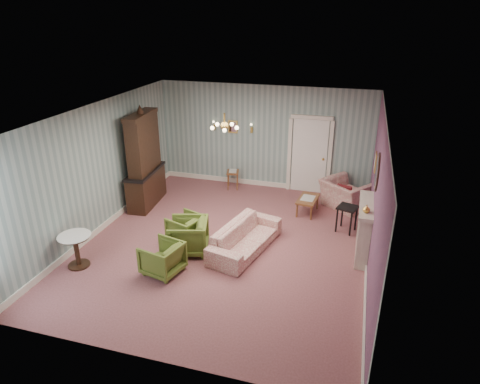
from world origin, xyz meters
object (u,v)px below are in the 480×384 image
(side_table_black, at_px, (346,219))
(pedestal_table, at_px, (77,251))
(wingback_chair, at_px, (346,190))
(olive_chair_b, at_px, (188,235))
(olive_chair_c, at_px, (186,227))
(olive_chair_a, at_px, (162,257))
(sofa_chintz, at_px, (245,233))
(dresser, at_px, (144,157))
(fireplace, at_px, (364,229))
(coffee_table, at_px, (307,205))

(side_table_black, relative_size, pedestal_table, 0.90)
(side_table_black, bearing_deg, wingback_chair, 93.82)
(wingback_chair, xyz_separation_m, side_table_black, (0.09, -1.32, -0.18))
(wingback_chair, height_order, side_table_black, wingback_chair)
(wingback_chair, bearing_deg, pedestal_table, 79.65)
(olive_chair_b, bearing_deg, olive_chair_c, -165.78)
(side_table_black, bearing_deg, pedestal_table, -149.53)
(olive_chair_a, relative_size, sofa_chintz, 0.35)
(wingback_chair, distance_m, dresser, 5.25)
(fireplace, distance_m, pedestal_table, 5.82)
(sofa_chintz, distance_m, fireplace, 2.45)
(side_table_black, bearing_deg, coffee_table, 144.04)
(olive_chair_b, distance_m, olive_chair_c, 0.45)
(olive_chair_a, height_order, olive_chair_b, olive_chair_b)
(dresser, relative_size, fireplace, 1.84)
(olive_chair_b, height_order, side_table_black, olive_chair_b)
(fireplace, bearing_deg, dresser, 169.37)
(dresser, bearing_deg, pedestal_table, -93.68)
(olive_chair_c, bearing_deg, side_table_black, 132.88)
(olive_chair_a, bearing_deg, fireplace, 129.02)
(wingback_chair, relative_size, pedestal_table, 1.61)
(dresser, bearing_deg, sofa_chintz, -31.44)
(olive_chair_a, distance_m, fireplace, 4.12)
(dresser, bearing_deg, wingback_chair, 8.50)
(olive_chair_c, bearing_deg, pedestal_table, -28.37)
(olive_chair_a, relative_size, coffee_table, 0.88)
(wingback_chair, relative_size, side_table_black, 1.80)
(olive_chair_b, bearing_deg, fireplace, 88.83)
(wingback_chair, relative_size, fireplace, 0.80)
(olive_chair_b, distance_m, dresser, 2.92)
(dresser, height_order, side_table_black, dresser)
(olive_chair_b, xyz_separation_m, olive_chair_c, (-0.22, 0.39, -0.06))
(olive_chair_a, height_order, olive_chair_c, olive_chair_a)
(olive_chair_c, distance_m, side_table_black, 3.67)
(olive_chair_b, relative_size, wingback_chair, 0.71)
(coffee_table, relative_size, side_table_black, 1.28)
(fireplace, xyz_separation_m, pedestal_table, (-5.44, -2.05, -0.23))
(sofa_chintz, xyz_separation_m, wingback_chair, (1.93, 2.76, 0.10))
(olive_chair_b, distance_m, pedestal_table, 2.23)
(olive_chair_b, xyz_separation_m, dresser, (-1.98, 1.95, 0.88))
(sofa_chintz, relative_size, dresser, 0.79)
(olive_chair_b, height_order, olive_chair_c, olive_chair_b)
(olive_chair_b, distance_m, side_table_black, 3.65)
(olive_chair_b, height_order, dresser, dresser)
(fireplace, bearing_deg, olive_chair_c, -172.03)
(olive_chair_c, xyz_separation_m, side_table_black, (3.37, 1.45, -0.03))
(wingback_chair, relative_size, coffee_table, 1.41)
(wingback_chair, height_order, pedestal_table, wingback_chair)
(olive_chair_c, bearing_deg, fireplace, 117.54)
(olive_chair_c, height_order, side_table_black, olive_chair_c)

